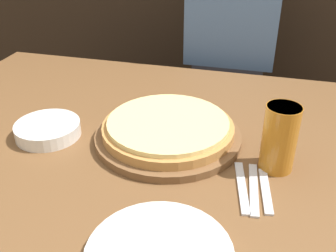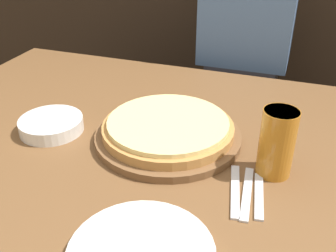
% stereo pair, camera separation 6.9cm
% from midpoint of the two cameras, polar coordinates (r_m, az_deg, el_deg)
% --- Properties ---
extents(dining_table, '(1.45, 1.08, 0.77)m').
position_cam_midpoint_polar(dining_table, '(1.25, -4.16, -17.88)').
color(dining_table, brown).
rests_on(dining_table, ground_plane).
extents(pizza_on_board, '(0.38, 0.38, 0.06)m').
position_cam_midpoint_polar(pizza_on_board, '(1.00, -1.98, -0.74)').
color(pizza_on_board, brown).
rests_on(pizza_on_board, dining_table).
extents(beer_glass, '(0.08, 0.08, 0.16)m').
position_cam_midpoint_polar(beer_glass, '(0.89, 13.82, -1.40)').
color(beer_glass, '#B7701E').
rests_on(beer_glass, dining_table).
extents(side_bowl, '(0.17, 0.17, 0.04)m').
position_cam_midpoint_polar(side_bowl, '(1.08, -18.81, -0.52)').
color(side_bowl, silver).
rests_on(side_bowl, dining_table).
extents(fork, '(0.05, 0.18, 0.00)m').
position_cam_midpoint_polar(fork, '(0.86, 8.41, -8.79)').
color(fork, silver).
rests_on(fork, dining_table).
extents(dinner_knife, '(0.03, 0.18, 0.00)m').
position_cam_midpoint_polar(dinner_knife, '(0.86, 10.07, -9.01)').
color(dinner_knife, silver).
rests_on(dinner_knife, dining_table).
extents(spoon, '(0.04, 0.15, 0.00)m').
position_cam_midpoint_polar(spoon, '(0.86, 11.74, -9.23)').
color(spoon, silver).
rests_on(spoon, dining_table).
extents(diner_person, '(0.34, 0.20, 1.35)m').
position_cam_midpoint_polar(diner_person, '(1.65, 7.53, 6.79)').
color(diner_person, '#33333D').
rests_on(diner_person, ground_plane).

